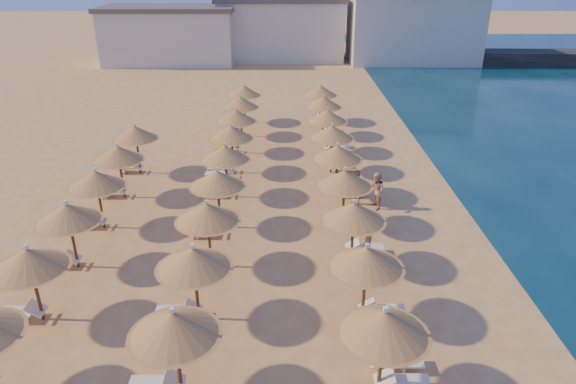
{
  "coord_description": "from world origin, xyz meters",
  "views": [
    {
      "loc": [
        0.79,
        -18.54,
        11.63
      ],
      "look_at": [
        0.96,
        4.0,
        1.3
      ],
      "focal_mm": 32.0,
      "sensor_mm": 36.0,
      "label": 1
    }
  ],
  "objects_px": {
    "parasol_row_east": "(345,179)",
    "beachgoer_b": "(376,191)",
    "parasol_row_west": "(218,180)",
    "beachgoer_c": "(356,187)",
    "jetty": "(517,58)",
    "beachgoer_a": "(367,250)"
  },
  "relations": [
    {
      "from": "parasol_row_west",
      "to": "jetty",
      "type": "bearing_deg",
      "value": 52.84
    },
    {
      "from": "jetty",
      "to": "parasol_row_east",
      "type": "height_order",
      "value": "parasol_row_east"
    },
    {
      "from": "jetty",
      "to": "parasol_row_west",
      "type": "relative_size",
      "value": 0.82
    },
    {
      "from": "beachgoer_b",
      "to": "beachgoer_a",
      "type": "bearing_deg",
      "value": -17.33
    },
    {
      "from": "jetty",
      "to": "beachgoer_a",
      "type": "xyz_separation_m",
      "value": [
        -24.46,
        -44.38,
        0.19
      ]
    },
    {
      "from": "beachgoer_c",
      "to": "parasol_row_west",
      "type": "bearing_deg",
      "value": -122.4
    },
    {
      "from": "jetty",
      "to": "beachgoer_b",
      "type": "relative_size",
      "value": 15.55
    },
    {
      "from": "beachgoer_b",
      "to": "jetty",
      "type": "bearing_deg",
      "value": 144.69
    },
    {
      "from": "parasol_row_east",
      "to": "beachgoer_c",
      "type": "xyz_separation_m",
      "value": [
        0.91,
        2.39,
        -1.48
      ]
    },
    {
      "from": "parasol_row_west",
      "to": "beachgoer_c",
      "type": "relative_size",
      "value": 19.01
    },
    {
      "from": "jetty",
      "to": "beachgoer_c",
      "type": "height_order",
      "value": "beachgoer_c"
    },
    {
      "from": "beachgoer_c",
      "to": "parasol_row_east",
      "type": "bearing_deg",
      "value": -72.93
    },
    {
      "from": "jetty",
      "to": "parasol_row_east",
      "type": "relative_size",
      "value": 0.82
    },
    {
      "from": "parasol_row_east",
      "to": "beachgoer_b",
      "type": "relative_size",
      "value": 18.92
    },
    {
      "from": "beachgoer_c",
      "to": "beachgoer_a",
      "type": "distance_m",
      "value": 6.14
    },
    {
      "from": "parasol_row_west",
      "to": "beachgoer_c",
      "type": "height_order",
      "value": "parasol_row_west"
    },
    {
      "from": "beachgoer_c",
      "to": "beachgoer_a",
      "type": "bearing_deg",
      "value": -55.3
    },
    {
      "from": "jetty",
      "to": "parasol_row_west",
      "type": "height_order",
      "value": "parasol_row_west"
    },
    {
      "from": "beachgoer_a",
      "to": "beachgoer_b",
      "type": "bearing_deg",
      "value": 168.13
    },
    {
      "from": "parasol_row_west",
      "to": "beachgoer_c",
      "type": "bearing_deg",
      "value": 19.67
    },
    {
      "from": "parasol_row_west",
      "to": "beachgoer_a",
      "type": "relative_size",
      "value": 19.36
    },
    {
      "from": "parasol_row_east",
      "to": "parasol_row_west",
      "type": "height_order",
      "value": "same"
    }
  ]
}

